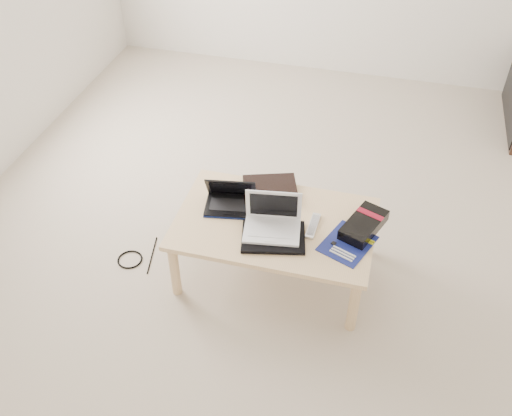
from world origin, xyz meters
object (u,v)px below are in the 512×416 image
(white_laptop, at_px, (272,222))
(gpu_box, at_px, (364,225))
(netbook, at_px, (231,200))
(coffee_table, at_px, (275,228))

(white_laptop, bearing_deg, gpu_box, 15.78)
(netbook, bearing_deg, gpu_box, -0.77)
(netbook, height_order, white_laptop, white_laptop)
(netbook, xyz_separation_m, gpu_box, (0.76, -0.01, -0.01))
(coffee_table, bearing_deg, netbook, 165.74)
(white_laptop, xyz_separation_m, gpu_box, (0.48, 0.13, -0.03))
(white_laptop, height_order, gpu_box, white_laptop)
(gpu_box, bearing_deg, netbook, 179.23)
(coffee_table, xyz_separation_m, gpu_box, (0.48, 0.06, 0.08))
(white_laptop, distance_m, gpu_box, 0.50)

